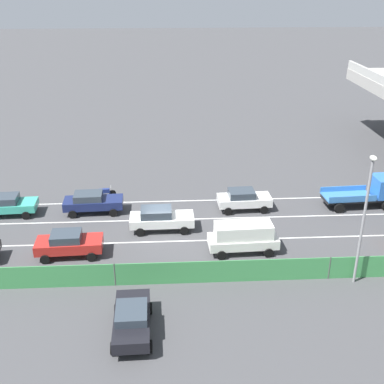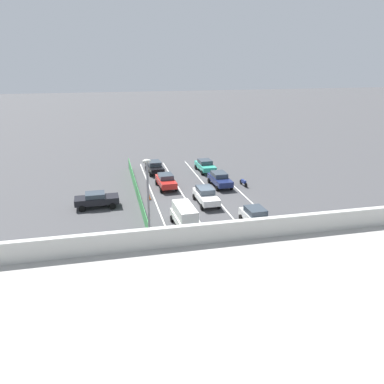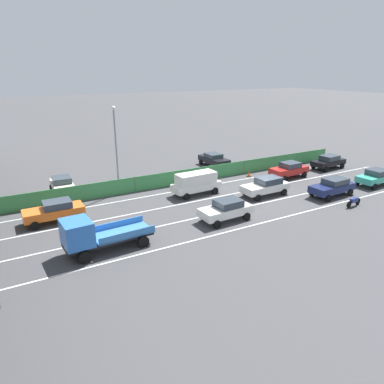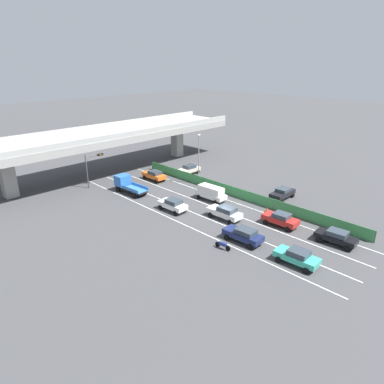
# 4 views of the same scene
# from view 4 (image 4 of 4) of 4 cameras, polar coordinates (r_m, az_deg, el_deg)

# --- Properties ---
(ground_plane) EXTENTS (300.00, 300.00, 0.00)m
(ground_plane) POSITION_cam_4_polar(r_m,az_deg,el_deg) (45.28, 5.37, -4.27)
(ground_plane) COLOR #424244
(lane_line_left_edge) EXTENTS (0.14, 43.41, 0.01)m
(lane_line_left_edge) POSITION_cam_4_polar(r_m,az_deg,el_deg) (44.30, -2.54, -4.78)
(lane_line_left_edge) COLOR silver
(lane_line_left_edge) RESTS_ON ground
(lane_line_mid_left) EXTENTS (0.14, 43.41, 0.01)m
(lane_line_mid_left) POSITION_cam_4_polar(r_m,az_deg,el_deg) (46.40, 0.53, -3.52)
(lane_line_mid_left) COLOR silver
(lane_line_mid_left) RESTS_ON ground
(lane_line_mid_right) EXTENTS (0.14, 43.41, 0.01)m
(lane_line_mid_right) POSITION_cam_4_polar(r_m,az_deg,el_deg) (48.64, 3.31, -2.37)
(lane_line_mid_right) COLOR silver
(lane_line_mid_right) RESTS_ON ground
(lane_line_right_edge) EXTENTS (0.14, 43.41, 0.01)m
(lane_line_right_edge) POSITION_cam_4_polar(r_m,az_deg,el_deg) (51.00, 5.83, -1.31)
(lane_line_right_edge) COLOR silver
(lane_line_right_edge) RESTS_ON ground
(elevated_overpass) EXTENTS (52.57, 10.22, 7.95)m
(elevated_overpass) POSITION_cam_4_polar(r_m,az_deg,el_deg) (63.45, -13.91, 8.55)
(elevated_overpass) COLOR #A09E99
(elevated_overpass) RESTS_ON ground
(green_fence) EXTENTS (0.10, 39.51, 1.51)m
(green_fence) POSITION_cam_4_polar(r_m,az_deg,el_deg) (52.04, 7.13, -0.02)
(green_fence) COLOR #3D8E4C
(green_fence) RESTS_ON ground
(car_taxi_teal) EXTENTS (2.22, 4.45, 1.63)m
(car_taxi_teal) POSITION_cam_4_polar(r_m,az_deg,el_deg) (36.61, 16.84, -10.05)
(car_taxi_teal) COLOR teal
(car_taxi_teal) RESTS_ON ground
(car_sedan_white) EXTENTS (2.16, 4.28, 1.67)m
(car_sedan_white) POSITION_cam_4_polar(r_m,az_deg,el_deg) (46.94, -3.16, -2.03)
(car_sedan_white) COLOR white
(car_sedan_white) RESTS_ON ground
(car_sedan_red) EXTENTS (2.19, 4.46, 1.70)m
(car_sedan_red) POSITION_cam_4_polar(r_m,az_deg,el_deg) (44.05, 14.29, -4.27)
(car_sedan_red) COLOR red
(car_sedan_red) RESTS_ON ground
(car_taxi_orange) EXTENTS (2.01, 4.49, 1.66)m
(car_taxi_orange) POSITION_cam_4_polar(r_m,az_deg,el_deg) (59.24, -6.22, 2.80)
(car_taxi_orange) COLOR orange
(car_taxi_orange) RESTS_ON ground
(car_van_white) EXTENTS (2.14, 4.75, 2.11)m
(car_van_white) POSITION_cam_4_polar(r_m,az_deg,el_deg) (50.40, 3.11, -0.05)
(car_van_white) COLOR silver
(car_van_white) RESTS_ON ground
(car_hatchback_white) EXTENTS (2.10, 4.71, 1.71)m
(car_hatchback_white) POSITION_cam_4_polar(r_m,az_deg,el_deg) (44.71, 5.42, -3.28)
(car_hatchback_white) COLOR silver
(car_hatchback_white) RESTS_ON ground
(car_sedan_navy) EXTENTS (2.16, 4.66, 1.66)m
(car_sedan_navy) POSITION_cam_4_polar(r_m,az_deg,el_deg) (39.50, 8.43, -6.88)
(car_sedan_navy) COLOR navy
(car_sedan_navy) RESTS_ON ground
(car_sedan_black) EXTENTS (2.27, 4.53, 1.61)m
(car_sedan_black) POSITION_cam_4_polar(r_m,az_deg,el_deg) (41.85, 22.55, -6.75)
(car_sedan_black) COLOR black
(car_sedan_black) RESTS_ON ground
(flatbed_truck_blue) EXTENTS (2.57, 5.89, 2.46)m
(flatbed_truck_blue) POSITION_cam_4_polar(r_m,az_deg,el_deg) (54.53, -10.67, 1.33)
(flatbed_truck_blue) COLOR black
(flatbed_truck_blue) RESTS_ON ground
(motorcycle) EXTENTS (0.60, 1.95, 0.93)m
(motorcycle) POSITION_cam_4_polar(r_m,az_deg,el_deg) (38.08, 5.06, -8.64)
(motorcycle) COLOR black
(motorcycle) RESTS_ON ground
(parked_sedan_dark) EXTENTS (4.50, 2.15, 1.60)m
(parked_sedan_dark) POSITION_cam_4_polar(r_m,az_deg,el_deg) (52.64, 14.59, -0.14)
(parked_sedan_dark) COLOR black
(parked_sedan_dark) RESTS_ON ground
(parked_sedan_cream) EXTENTS (4.31, 2.13, 1.64)m
(parked_sedan_cream) POSITION_cam_4_polar(r_m,az_deg,el_deg) (62.06, -0.50, 3.76)
(parked_sedan_cream) COLOR beige
(parked_sedan_cream) RESTS_ON ground
(traffic_light) EXTENTS (3.03, 0.64, 5.35)m
(traffic_light) POSITION_cam_4_polar(r_m,az_deg,el_deg) (57.17, -15.99, 4.43)
(traffic_light) COLOR #47474C
(traffic_light) RESTS_ON ground
(street_lamp) EXTENTS (0.60, 0.36, 8.21)m
(street_lamp) POSITION_cam_4_polar(r_m,az_deg,el_deg) (56.10, 1.11, 6.13)
(street_lamp) COLOR gray
(street_lamp) RESTS_ON ground
(traffic_cone) EXTENTS (0.47, 0.47, 0.73)m
(traffic_cone) POSITION_cam_4_polar(r_m,az_deg,el_deg) (47.89, 12.16, -2.77)
(traffic_cone) COLOR orange
(traffic_cone) RESTS_ON ground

